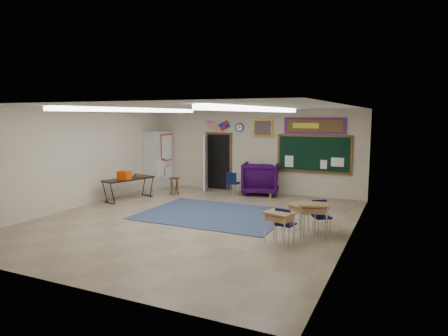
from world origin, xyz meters
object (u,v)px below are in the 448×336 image
at_px(wingback_armchair, 261,178).
at_px(folding_table, 129,188).
at_px(wooden_stool, 174,186).
at_px(student_desk_front_left, 302,218).
at_px(student_desk_front_right, 316,215).

height_order(wingback_armchair, folding_table, wingback_armchair).
bearing_deg(wooden_stool, student_desk_front_left, -28.00).
distance_m(wingback_armchair, folding_table, 4.59).
xyz_separation_m(student_desk_front_left, student_desk_front_right, (0.21, 0.56, -0.03)).
relative_size(student_desk_front_left, student_desk_front_right, 1.07).
height_order(student_desk_front_right, wooden_stool, student_desk_front_right).
relative_size(wingback_armchair, student_desk_front_left, 1.69).
bearing_deg(student_desk_front_left, wingback_armchair, 151.48).
relative_size(student_desk_front_left, folding_table, 0.41).
xyz_separation_m(wingback_armchair, student_desk_front_left, (2.52, -4.20, -0.17)).
xyz_separation_m(student_desk_front_right, wooden_stool, (-5.46, 2.23, -0.06)).
distance_m(student_desk_front_left, student_desk_front_right, 0.60).
relative_size(wingback_armchair, folding_table, 0.69).
relative_size(student_desk_front_right, folding_table, 0.38).
bearing_deg(folding_table, wingback_armchair, 52.85).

